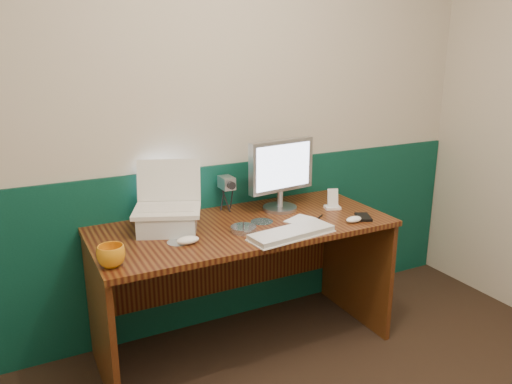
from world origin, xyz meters
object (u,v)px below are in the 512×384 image
laptop (166,186)px  keyboard (292,234)px  desk (244,287)px  camcorder (227,194)px  mug (111,256)px  monitor (280,175)px

laptop → keyboard: bearing=-11.1°
desk → camcorder: 0.54m
mug → desk: bearing=16.5°
desk → keyboard: bearing=-62.0°
monitor → keyboard: (-0.16, -0.40, -0.20)m
keyboard → monitor: bearing=61.3°
desk → mug: size_ratio=13.06×
desk → laptop: bearing=167.3°
laptop → camcorder: 0.46m
desk → camcorder: bearing=85.8°
mug → camcorder: camcorder is taller
camcorder → desk: bearing=-94.5°
mug → laptop: bearing=41.3°
desk → mug: mug is taller
monitor → keyboard: size_ratio=0.93×
keyboard → camcorder: size_ratio=2.24×
monitor → keyboard: monitor is taller
laptop → mug: bearing=-116.1°
laptop → keyboard: (0.53, -0.35, -0.23)m
desk → keyboard: 0.49m
monitor → camcorder: 0.33m
keyboard → camcorder: 0.55m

